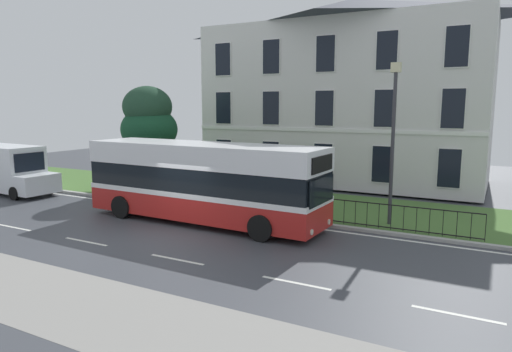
{
  "coord_description": "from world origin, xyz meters",
  "views": [
    {
      "loc": [
        10.62,
        -12.66,
        4.72
      ],
      "look_at": [
        1.53,
        4.25,
        1.77
      ],
      "focal_mm": 32.17,
      "sensor_mm": 36.0,
      "label": 1
    }
  ],
  "objects_px": {
    "evergreen_tree": "(148,144)",
    "single_decker_bus": "(203,181)",
    "street_lamp_post": "(393,133)",
    "white_panel_van": "(8,169)",
    "georgian_townhouse": "(348,91)",
    "litter_bin": "(222,193)"
  },
  "relations": [
    {
      "from": "evergreen_tree",
      "to": "street_lamp_post",
      "type": "bearing_deg",
      "value": -6.28
    },
    {
      "from": "georgian_townhouse",
      "to": "white_panel_van",
      "type": "bearing_deg",
      "value": -139.39
    },
    {
      "from": "evergreen_tree",
      "to": "single_decker_bus",
      "type": "xyz_separation_m",
      "value": [
        6.66,
        -4.3,
        -0.93
      ]
    },
    {
      "from": "single_decker_bus",
      "to": "litter_bin",
      "type": "distance_m",
      "value": 3.11
    },
    {
      "from": "evergreen_tree",
      "to": "single_decker_bus",
      "type": "distance_m",
      "value": 7.98
    },
    {
      "from": "georgian_townhouse",
      "to": "litter_bin",
      "type": "height_order",
      "value": "georgian_townhouse"
    },
    {
      "from": "single_decker_bus",
      "to": "white_panel_van",
      "type": "xyz_separation_m",
      "value": [
        -12.96,
        0.2,
        -0.37
      ]
    },
    {
      "from": "georgian_townhouse",
      "to": "evergreen_tree",
      "type": "height_order",
      "value": "georgian_townhouse"
    },
    {
      "from": "white_panel_van",
      "to": "street_lamp_post",
      "type": "height_order",
      "value": "street_lamp_post"
    },
    {
      "from": "georgian_townhouse",
      "to": "street_lamp_post",
      "type": "height_order",
      "value": "georgian_townhouse"
    },
    {
      "from": "litter_bin",
      "to": "single_decker_bus",
      "type": "bearing_deg",
      "value": -72.2
    },
    {
      "from": "evergreen_tree",
      "to": "white_panel_van",
      "type": "distance_m",
      "value": 7.63
    },
    {
      "from": "single_decker_bus",
      "to": "georgian_townhouse",
      "type": "bearing_deg",
      "value": 83.3
    },
    {
      "from": "evergreen_tree",
      "to": "white_panel_van",
      "type": "relative_size",
      "value": 1.01
    },
    {
      "from": "evergreen_tree",
      "to": "single_decker_bus",
      "type": "relative_size",
      "value": 0.56
    },
    {
      "from": "georgian_townhouse",
      "to": "single_decker_bus",
      "type": "bearing_deg",
      "value": -98.45
    },
    {
      "from": "single_decker_bus",
      "to": "litter_bin",
      "type": "xyz_separation_m",
      "value": [
        -0.89,
        2.78,
        -1.06
      ]
    },
    {
      "from": "single_decker_bus",
      "to": "white_panel_van",
      "type": "relative_size",
      "value": 1.8
    },
    {
      "from": "white_panel_van",
      "to": "evergreen_tree",
      "type": "bearing_deg",
      "value": 36.12
    },
    {
      "from": "georgian_townhouse",
      "to": "single_decker_bus",
      "type": "distance_m",
      "value": 13.68
    },
    {
      "from": "evergreen_tree",
      "to": "white_panel_van",
      "type": "xyz_separation_m",
      "value": [
        -6.3,
        -4.1,
        -1.3
      ]
    },
    {
      "from": "georgian_townhouse",
      "to": "single_decker_bus",
      "type": "height_order",
      "value": "georgian_townhouse"
    }
  ]
}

